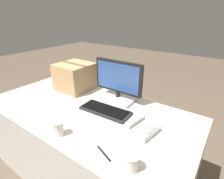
{
  "coord_description": "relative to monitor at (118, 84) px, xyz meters",
  "views": [
    {
      "loc": [
        0.92,
        -0.92,
        1.46
      ],
      "look_at": [
        0.14,
        0.18,
        0.86
      ],
      "focal_mm": 28.0,
      "sensor_mm": 36.0,
      "label": 1
    }
  ],
  "objects": [
    {
      "name": "ground_plane",
      "position": [
        -0.12,
        -0.3,
        -0.87
      ],
      "size": [
        12.0,
        12.0,
        0.0
      ],
      "primitive_type": "plane",
      "color": "brown"
    },
    {
      "name": "office_desk",
      "position": [
        -0.12,
        -0.3,
        -0.51
      ],
      "size": [
        1.8,
        0.9,
        0.71
      ],
      "color": "beige",
      "rests_on": "ground_plane"
    },
    {
      "name": "monitor",
      "position": [
        0.0,
        0.0,
        0.0
      ],
      "size": [
        0.47,
        0.22,
        0.37
      ],
      "color": "white",
      "rests_on": "office_desk"
    },
    {
      "name": "keyboard",
      "position": [
        0.04,
        -0.24,
        -0.14
      ],
      "size": [
        0.43,
        0.19,
        0.03
      ],
      "rotation": [
        0.0,
        0.0,
        0.05
      ],
      "color": "black",
      "rests_on": "office_desk"
    },
    {
      "name": "desk_phone",
      "position": [
        0.39,
        -0.3,
        -0.13
      ],
      "size": [
        0.21,
        0.21,
        0.07
      ],
      "rotation": [
        0.0,
        0.0,
        -0.17
      ],
      "color": "beige",
      "rests_on": "office_desk"
    },
    {
      "name": "paper_cup_left",
      "position": [
        -0.03,
        -0.65,
        -0.1
      ],
      "size": [
        0.07,
        0.07,
        0.1
      ],
      "color": "white",
      "rests_on": "office_desk"
    },
    {
      "name": "paper_cup_right",
      "position": [
        0.5,
        -0.62,
        -0.11
      ],
      "size": [
        0.08,
        0.08,
        0.09
      ],
      "color": "beige",
      "rests_on": "office_desk"
    },
    {
      "name": "spoon",
      "position": [
        -0.63,
        -0.46,
        -0.15
      ],
      "size": [
        0.07,
        0.15,
        0.0
      ],
      "rotation": [
        0.0,
        0.0,
        1.24
      ],
      "color": "silver",
      "rests_on": "office_desk"
    },
    {
      "name": "cardboard_box",
      "position": [
        -0.51,
        -0.05,
        -0.02
      ],
      "size": [
        0.34,
        0.34,
        0.27
      ],
      "rotation": [
        0.0,
        0.0,
        -0.02
      ],
      "color": "tan",
      "rests_on": "office_desk"
    },
    {
      "name": "pen_marker",
      "position": [
        0.32,
        -0.62,
        -0.15
      ],
      "size": [
        0.13,
        0.06,
        0.01
      ],
      "rotation": [
        0.0,
        0.0,
        5.91
      ],
      "color": "black",
      "rests_on": "office_desk"
    },
    {
      "name": "sticky_note_pad",
      "position": [
        0.67,
        -0.17,
        -0.15
      ],
      "size": [
        0.08,
        0.08,
        0.01
      ],
      "color": "silver",
      "rests_on": "office_desk"
    }
  ]
}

